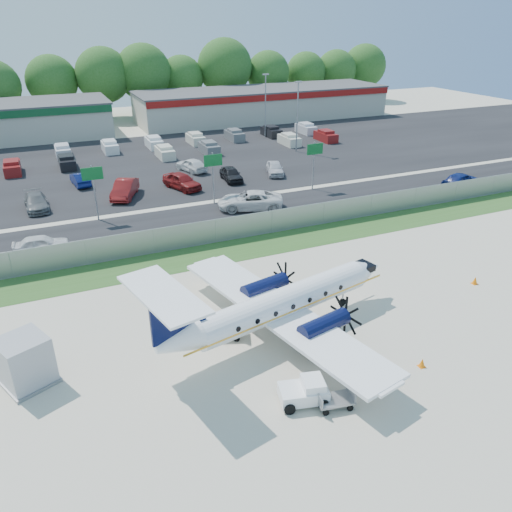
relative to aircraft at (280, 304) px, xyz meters
name	(u,v)px	position (x,y,z in m)	size (l,w,h in m)	color
ground	(298,333)	(0.95, -0.45, -1.95)	(170.00, 170.00, 0.00)	beige
grass_verge	(225,252)	(0.95, 11.55, -1.94)	(170.00, 4.00, 0.02)	#2D561E
access_road	(197,221)	(0.95, 18.55, -1.93)	(170.00, 8.00, 0.02)	black
parking_lot	(146,164)	(0.95, 39.55, -1.93)	(170.00, 32.00, 0.02)	black
perimeter_fence	(216,231)	(0.95, 13.55, -0.94)	(120.00, 0.06, 1.99)	gray
building_east	(263,103)	(26.95, 61.53, 0.69)	(44.40, 12.40, 5.24)	#BBB9A9
sign_left	(93,181)	(-7.05, 22.46, 1.67)	(1.80, 0.26, 5.00)	gray
sign_mid	(213,167)	(3.95, 22.46, 1.67)	(1.80, 0.26, 5.00)	gray
sign_right	(314,156)	(14.95, 22.46, 1.67)	(1.80, 0.26, 5.00)	gray
light_pole_ne	(297,112)	(20.95, 37.55, 3.29)	(0.90, 0.35, 9.09)	gray
light_pole_se	(265,101)	(20.95, 47.55, 3.29)	(0.90, 0.35, 9.09)	gray
tree_line	(104,118)	(0.95, 73.55, -1.95)	(112.00, 6.00, 14.00)	#255519
aircraft	(280,304)	(0.00, 0.00, 0.00)	(16.51, 16.16, 5.04)	white
pushback_tug	(305,391)	(-1.40, -5.57, -1.36)	(2.51, 2.07, 1.22)	white
baggage_cart_near	(224,329)	(-3.04, 0.96, -1.46)	(2.26, 1.79, 1.03)	gray
baggage_cart_far	(335,399)	(-0.32, -6.43, -1.53)	(1.86, 1.30, 0.90)	gray
service_container	(26,363)	(-13.33, 1.15, -0.75)	(3.04, 3.04, 2.57)	#A8AAAF
cone_nose	(475,280)	(14.79, -0.10, -1.69)	(0.38, 0.38, 0.54)	orange
cone_port_wing	(422,363)	(5.42, -5.76, -1.71)	(0.35, 0.35, 0.50)	orange
cone_starboard_wing	(171,288)	(-4.44, 7.36, -1.73)	(0.32, 0.32, 0.46)	orange
road_car_west	(43,252)	(-12.00, 17.18, -1.95)	(1.67, 4.14, 1.41)	silver
road_car_mid	(250,209)	(6.53, 19.64, -1.95)	(2.81, 6.10, 1.70)	silver
road_car_east	(459,188)	(29.46, 16.57, -1.95)	(2.01, 4.99, 1.70)	navy
parked_car_a	(38,209)	(-11.99, 27.69, -1.95)	(1.99, 4.88, 1.42)	#595B5E
parked_car_b	(126,197)	(-3.66, 27.88, -1.95)	(1.82, 5.23, 1.72)	maroon
parked_car_c	(182,189)	(2.36, 28.19, -1.95)	(2.00, 4.97, 1.69)	maroon
parked_car_d	(231,181)	(8.18, 28.82, -1.95)	(1.77, 4.41, 1.50)	black
parked_car_e	(275,174)	(13.67, 29.05, -1.95)	(1.75, 4.35, 1.48)	silver
parked_car_f	(81,185)	(-7.35, 33.81, -1.95)	(1.46, 4.18, 1.38)	navy
parked_car_g	(192,171)	(5.25, 34.17, -1.95)	(1.85, 4.59, 1.56)	silver
far_parking_rows	(137,155)	(0.95, 44.55, -1.95)	(56.00, 10.00, 1.60)	gray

